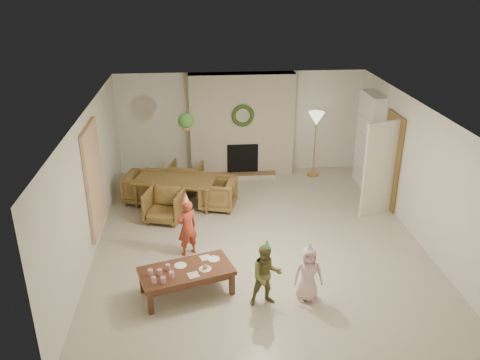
{
  "coord_description": "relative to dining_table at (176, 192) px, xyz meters",
  "views": [
    {
      "loc": [
        -1.06,
        -8.27,
        4.77
      ],
      "look_at": [
        -0.3,
        0.4,
        1.05
      ],
      "focal_mm": 37.35,
      "sensor_mm": 36.0,
      "label": 1
    }
  ],
  "objects": [
    {
      "name": "floor_lamp_post",
      "position": [
        3.34,
        1.37,
        0.45
      ],
      "size": [
        0.03,
        0.03,
        1.45
      ],
      "primitive_type": "cylinder",
      "color": "gold",
      "rests_on": "floor"
    },
    {
      "name": "fireplace_mass",
      "position": [
        1.59,
        1.67,
        0.95
      ],
      "size": [
        2.5,
        0.4,
        2.5
      ],
      "primitive_type": "cube",
      "color": "#552C16",
      "rests_on": "floor"
    },
    {
      "name": "plate_c",
      "position": [
        0.71,
        -3.0,
        0.14
      ],
      "size": [
        0.25,
        0.25,
        0.01
      ],
      "primitive_type": "cylinder",
      "rotation": [
        0.0,
        0.0,
        0.3
      ],
      "color": "white",
      "rests_on": "coffee_table_top"
    },
    {
      "name": "floor",
      "position": [
        1.59,
        -1.63,
        -0.3
      ],
      "size": [
        7.0,
        7.0,
        0.0
      ],
      "primitive_type": "plane",
      "color": "#B7B29E",
      "rests_on": "ground"
    },
    {
      "name": "wall_back",
      "position": [
        1.59,
        1.87,
        0.95
      ],
      "size": [
        7.0,
        0.0,
        7.0
      ],
      "primitive_type": "plane",
      "rotation": [
        1.57,
        0.0,
        0.0
      ],
      "color": "silver",
      "rests_on": "floor"
    },
    {
      "name": "door_leaf",
      "position": [
        4.17,
        -0.81,
        0.7
      ],
      "size": [
        0.77,
        0.32,
        2.0
      ],
      "primitive_type": "cube",
      "rotation": [
        0.0,
        0.0,
        -1.22
      ],
      "color": "beige",
      "rests_on": "floor"
    },
    {
      "name": "dining_chair_far",
      "position": [
        0.2,
        0.72,
        0.03
      ],
      "size": [
        0.88,
        0.89,
        0.66
      ],
      "primitive_type": "imported",
      "rotation": [
        0.0,
        0.0,
        2.87
      ],
      "color": "brown",
      "rests_on": "floor"
    },
    {
      "name": "cup_f",
      "position": [
        -0.01,
        -3.25,
        0.19
      ],
      "size": [
        0.1,
        0.1,
        0.1
      ],
      "primitive_type": "cylinder",
      "rotation": [
        0.0,
        0.0,
        0.3
      ],
      "color": "silver",
      "rests_on": "coffee_table_top"
    },
    {
      "name": "floor_lamp_shade",
      "position": [
        3.34,
        1.37,
        1.15
      ],
      "size": [
        0.39,
        0.39,
        0.32
      ],
      "primitive_type": "cone",
      "rotation": [
        3.14,
        0.0,
        0.0
      ],
      "color": "beige",
      "rests_on": "floor_lamp_post"
    },
    {
      "name": "bookshelf_shelf_a",
      "position": [
        4.41,
        0.67,
        0.15
      ],
      "size": [
        0.3,
        0.92,
        0.03
      ],
      "primitive_type": "cube",
      "color": "white",
      "rests_on": "bookshelf_carcass"
    },
    {
      "name": "plate_a",
      "position": [
        0.18,
        -3.15,
        0.14
      ],
      "size": [
        0.25,
        0.25,
        0.01
      ],
      "primitive_type": "cylinder",
      "rotation": [
        0.0,
        0.0,
        0.3
      ],
      "color": "white",
      "rests_on": "coffee_table_top"
    },
    {
      "name": "party_hat_red",
      "position": [
        0.28,
        -2.07,
        0.81
      ],
      "size": [
        0.17,
        0.17,
        0.2
      ],
      "primitive_type": "cone",
      "rotation": [
        0.0,
        0.0,
        0.17
      ],
      "color": "#ECBE4E",
      "rests_on": "child_red"
    },
    {
      "name": "fireplace_hearth",
      "position": [
        1.59,
        1.32,
        -0.24
      ],
      "size": [
        1.6,
        0.3,
        0.12
      ],
      "primitive_type": "cube",
      "color": "brown",
      "rests_on": "floor"
    },
    {
      "name": "bookshelf_shelf_b",
      "position": [
        4.41,
        0.67,
        0.55
      ],
      "size": [
        0.3,
        0.92,
        0.03
      ],
      "primitive_type": "cube",
      "color": "white",
      "rests_on": "bookshelf_carcass"
    },
    {
      "name": "food_scoop",
      "position": [
        0.57,
        -3.28,
        0.19
      ],
      "size": [
        0.1,
        0.1,
        0.08
      ],
      "primitive_type": "sphere",
      "rotation": [
        0.0,
        0.0,
        0.3
      ],
      "color": "tan",
      "rests_on": "plate_b"
    },
    {
      "name": "cup_b",
      "position": [
        -0.27,
        -3.37,
        0.19
      ],
      "size": [
        0.1,
        0.1,
        0.1
      ],
      "primitive_type": "cylinder",
      "rotation": [
        0.0,
        0.0,
        0.3
      ],
      "color": "silver",
      "rests_on": "coffee_table_top"
    },
    {
      "name": "napkin_right",
      "position": [
        0.58,
        -2.95,
        0.14
      ],
      "size": [
        0.21,
        0.21,
        0.01
      ],
      "primitive_type": "cube",
      "rotation": [
        0.0,
        0.0,
        0.3
      ],
      "color": "beige",
      "rests_on": "coffee_table_top"
    },
    {
      "name": "child_pink",
      "position": [
        2.13,
        -3.57,
        0.15
      ],
      "size": [
        0.45,
        0.3,
        0.9
      ],
      "primitive_type": "imported",
      "rotation": [
        0.0,
        0.0,
        -0.04
      ],
      "color": "beige",
      "rests_on": "floor"
    },
    {
      "name": "books_row_upper",
      "position": [
        4.39,
        0.57,
        1.08
      ],
      "size": [
        0.2,
        0.36,
        0.22
      ],
      "primitive_type": "cube",
      "color": "#BD8628",
      "rests_on": "bookshelf_shelf_c"
    },
    {
      "name": "party_hat_pink",
      "position": [
        2.13,
        -3.57,
        0.64
      ],
      "size": [
        0.14,
        0.14,
        0.16
      ],
      "primitive_type": "cone",
      "rotation": [
        0.0,
        0.0,
        -0.22
      ],
      "color": "silver",
      "rests_on": "child_pink"
    },
    {
      "name": "child_plaid",
      "position": [
        1.48,
        -3.63,
        0.21
      ],
      "size": [
        0.52,
        0.42,
        1.01
      ],
      "primitive_type": "imported",
      "rotation": [
        0.0,
        0.0,
        0.08
      ],
      "color": "brown",
      "rests_on": "floor"
    },
    {
      "name": "bookshelf_carcass",
      "position": [
        4.43,
        0.67,
        0.8
      ],
      "size": [
        0.3,
        1.0,
        2.2
      ],
      "primitive_type": "cube",
      "color": "white",
      "rests_on": "floor"
    },
    {
      "name": "ceiling",
      "position": [
        1.59,
        -1.63,
        2.2
      ],
      "size": [
        7.0,
        7.0,
        0.0
      ],
      "primitive_type": "plane",
      "rotation": [
        3.14,
        0.0,
        0.0
      ],
      "color": "white",
      "rests_on": "wall_back"
    },
    {
      "name": "napkin_left",
      "position": [
        0.38,
        -3.43,
        0.14
      ],
      "size": [
        0.21,
        0.21,
        0.01
      ],
      "primitive_type": "cube",
      "rotation": [
        0.0,
        0.0,
        0.3
      ],
      "color": "beige",
      "rests_on": "coffee_table_top"
    },
    {
      "name": "dining_chair_left",
      "position": [
        -0.72,
        0.2,
        0.03
      ],
      "size": [
        0.89,
        0.88,
        0.66
      ],
      "primitive_type": "imported",
      "rotation": [
        0.0,
        0.0,
        1.3
      ],
      "color": "brown",
      "rests_on": "floor"
    },
    {
      "name": "child_red",
      "position": [
        0.28,
        -2.07,
        0.23
      ],
      "size": [
        0.46,
        0.41,
        1.06
      ],
      "primitive_type": "imported",
      "rotation": [
        0.0,
        0.0,
        3.66
      ],
      "color": "#A03522",
      "rests_on": "floor"
    },
    {
      "name": "dining_table",
      "position": [
        0.0,
        0.0,
        0.0
      ],
      "size": [
        1.91,
        1.38,
        0.6
      ],
      "primitive_type": "imported",
      "rotation": [
        0.0,
        0.0,
        -0.27
      ],
      "color": "brown",
      "rests_on": "floor"
    },
    {
      "name": "wall_front",
      "position": [
        1.59,
        -5.13,
        0.95
      ],
      "size": [
        7.0,
        0.0,
        7.0
      ],
      "primitive_type": "plane",
      "rotation": [
        -1.57,
        0.0,
        0.0
      ],
      "color": "silver",
      "rests_on": "floor"
    },
    {
      "name": "cup_e",
      "position": [
        0.06,
        -3.46,
        0.19
      ],
      "size": [
        0.1,
        0.1,
        0.1
      ],
      "primitive_type": "cylinder",
      "rotation": [
        0.0,
        0.0,
        0.3
      ],
      "color": "silver",
      "rests_on": "coffee_table_top"
    },
    {
      "name": "door_frame",
      "position": [
        4.55,
        -0.43,
        0.72
      ],
      "size": [
        0.05,
        0.86,
        2.04
      ],
      "primitive_type": "cube",
      "color": "brown",
      "rests_on": "floor"
    },
    {
      "name": "cup_c",
      "position": [
        -0.06,
        -3.59,
        0.19
      ],
      "size": [
        0.1,
        0.1,
        0.1
      ],
      "primitive_type": "cylinder",
      "rotation": [
        0.0,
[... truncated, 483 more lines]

